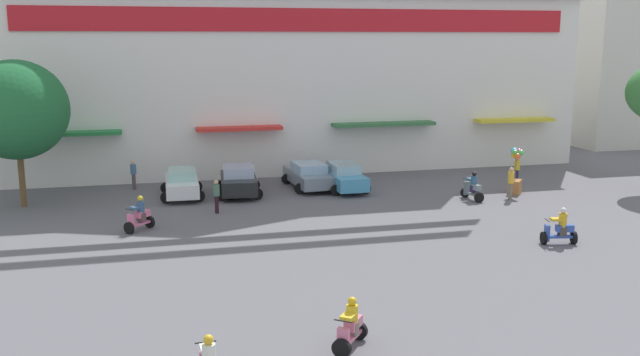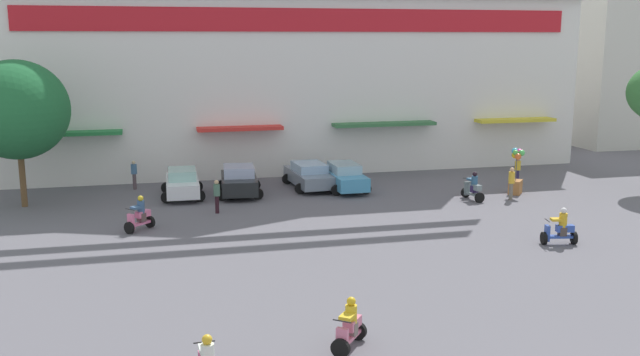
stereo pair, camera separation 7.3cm
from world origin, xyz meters
TOP-DOWN VIEW (x-y plane):
  - ground_plane at (0.00, 13.00)m, footprint 128.00×128.00m
  - colonial_building at (0.00, 35.78)m, footprint 35.79×15.87m
  - flank_building_right at (26.67, 38.72)m, footprint 8.28×9.82m
  - plaza_tree_0 at (-15.68, 25.53)m, footprint 5.00×5.29m
  - parked_car_0 at (-7.91, 25.75)m, footprint 2.31×4.00m
  - parked_car_1 at (-4.95, 25.53)m, footprint 2.66×4.00m
  - parked_car_2 at (-0.88, 26.47)m, footprint 2.62×4.55m
  - parked_car_3 at (0.87, 25.49)m, footprint 2.27×4.35m
  - scooter_rider_1 at (-10.04, 19.55)m, footprint 1.34×1.31m
  - scooter_rider_2 at (-4.45, 5.96)m, footprint 1.26×1.41m
  - scooter_rider_5 at (6.58, 13.34)m, footprint 1.46×0.78m
  - scooter_rider_7 at (6.68, 21.52)m, footprint 0.69×1.51m
  - pedestrian_0 at (10.82, 24.41)m, footprint 0.46×0.46m
  - pedestrian_1 at (8.61, 21.07)m, footprint 0.44×0.44m
  - pedestrian_2 at (-6.47, 21.86)m, footprint 0.38×0.38m
  - pedestrian_3 at (-10.40, 28.43)m, footprint 0.42×0.42m
  - balloon_vendor_cart at (9.57, 22.33)m, footprint 1.04×1.07m

SIDE VIEW (x-z plane):
  - ground_plane at x=0.00m, z-range 0.00..0.00m
  - scooter_rider_2 at x=-4.45m, z-range -0.13..1.30m
  - scooter_rider_5 at x=6.58m, z-range -0.14..1.39m
  - scooter_rider_7 at x=6.68m, z-range -0.12..1.40m
  - scooter_rider_1 at x=-10.04m, z-range -0.13..1.42m
  - parked_car_2 at x=-0.88m, z-range 0.02..1.44m
  - parked_car_0 at x=-7.91m, z-range 0.01..1.51m
  - parked_car_3 at x=0.87m, z-range 0.01..1.51m
  - parked_car_1 at x=-4.95m, z-range 0.00..1.59m
  - pedestrian_3 at x=-10.40m, z-range 0.12..1.73m
  - pedestrian_0 at x=10.82m, z-range 0.12..1.75m
  - pedestrian_2 at x=-6.47m, z-range 0.13..1.76m
  - pedestrian_1 at x=8.61m, z-range 0.14..1.85m
  - balloon_vendor_cart at x=9.57m, z-range -0.08..2.42m
  - plaza_tree_0 at x=-15.68m, z-range 1.20..8.46m
  - flank_building_right at x=26.67m, z-range 0.00..13.62m
  - colonial_building at x=0.00m, z-range -1.09..18.83m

